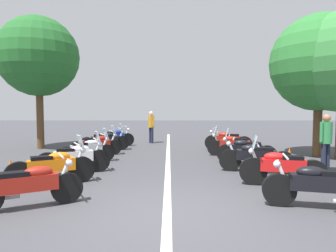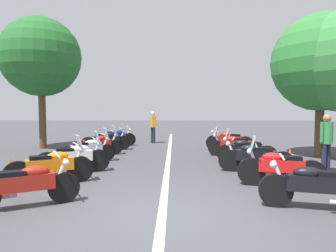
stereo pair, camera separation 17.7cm
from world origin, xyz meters
name	(u,v)px [view 2 (the right image)]	position (x,y,z in m)	size (l,w,h in m)	color
ground_plane	(162,214)	(0.00, 0.00, 0.00)	(80.00, 80.00, 0.00)	#424247
lane_centre_stripe	(168,159)	(5.57, 0.00, 0.00)	(20.85, 0.16, 0.01)	beige
motorcycle_left_row_0	(26,184)	(0.28, 2.61, 0.45)	(1.11, 1.83, 0.99)	black
motorcycle_left_row_1	(52,166)	(1.91, 2.82, 0.47)	(1.17, 1.89, 1.22)	black
motorcycle_left_row_2	(74,157)	(3.23, 2.71, 0.47)	(0.99, 1.99, 1.22)	black
motorcycle_left_row_3	(88,150)	(4.90, 2.80, 0.46)	(1.11, 1.80, 1.19)	black
motorcycle_left_row_4	(98,144)	(6.43, 2.85, 0.46)	(1.03, 1.93, 1.20)	black
motorcycle_left_row_5	(107,140)	(7.80, 2.81, 0.47)	(1.01, 2.09, 1.21)	black
motorcycle_left_row_6	(115,137)	(9.24, 2.70, 0.46)	(0.98, 1.98, 1.00)	black
motorcycle_right_row_0	(317,186)	(0.26, -2.87, 0.46)	(0.85, 2.09, 1.00)	black
motorcycle_right_row_1	(280,167)	(1.87, -2.77, 0.48)	(0.81, 2.03, 1.23)	black
motorcycle_right_row_2	(255,157)	(3.42, -2.61, 0.46)	(0.88, 2.14, 1.01)	black
motorcycle_right_row_3	(246,150)	(4.79, -2.67, 0.47)	(0.81, 1.99, 1.21)	black
motorcycle_right_row_4	(235,145)	(6.29, -2.60, 0.46)	(0.91, 2.10, 1.20)	black
motorcycle_right_row_5	(229,141)	(7.77, -2.65, 0.47)	(0.97, 2.01, 1.02)	black
traffic_cone_1	(10,170)	(2.31, 4.08, 0.29)	(0.36, 0.36, 0.61)	orange
traffic_cone_2	(290,157)	(4.49, -4.05, 0.29)	(0.36, 0.36, 0.61)	orange
bystander_0	(326,138)	(3.49, -4.71, 1.02)	(0.32, 0.48, 1.73)	#1E2338
bystander_1	(153,124)	(10.67, 0.93, 1.02)	(0.44, 0.36, 1.74)	#1E2338
roadside_tree_0	(321,63)	(6.20, -5.82, 3.63)	(3.70, 3.70, 5.50)	brown
roadside_tree_2	(41,57)	(8.46, 6.00, 4.27)	(3.66, 3.66, 6.12)	brown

